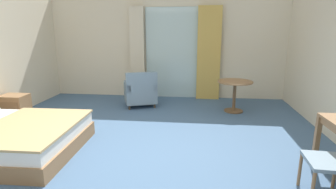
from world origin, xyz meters
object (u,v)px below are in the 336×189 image
at_px(bed, 6,137).
at_px(round_cafe_table, 235,89).
at_px(nightstand, 15,108).
at_px(armchair_by_window, 140,92).

relative_size(bed, round_cafe_table, 2.64).
bearing_deg(nightstand, armchair_by_window, 29.89).
bearing_deg(armchair_by_window, nightstand, -150.11).
bearing_deg(armchair_by_window, bed, -118.84).
relative_size(bed, nightstand, 3.78).
relative_size(nightstand, round_cafe_table, 0.70).
bearing_deg(round_cafe_table, armchair_by_window, 174.97).
xyz_separation_m(bed, round_cafe_table, (3.62, 2.46, 0.27)).
distance_m(nightstand, round_cafe_table, 4.58).
height_order(bed, armchair_by_window, bed).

